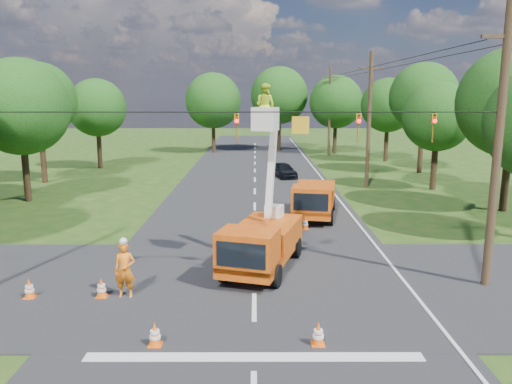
{
  "coord_description": "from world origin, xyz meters",
  "views": [
    {
      "loc": [
        0.04,
        -15.33,
        6.88
      ],
      "look_at": [
        0.07,
        6.6,
        2.6
      ],
      "focal_mm": 35.0,
      "sensor_mm": 36.0,
      "label": 1
    }
  ],
  "objects_px": {
    "distant_car": "(284,170)",
    "traffic_cone_3": "(305,223)",
    "bucket_truck": "(262,232)",
    "tree_far_c": "(336,102)",
    "tree_left_d": "(20,107)",
    "tree_right_d": "(424,97)",
    "traffic_cone_0": "(155,334)",
    "traffic_cone_5": "(29,289)",
    "traffic_cone_2": "(273,234)",
    "pole_right_near": "(498,147)",
    "tree_far_a": "(213,101)",
    "pole_right_mid": "(369,119)",
    "pole_right_far": "(330,111)",
    "tree_far_b": "(279,95)",
    "tree_right_e": "(388,105)",
    "tree_left_e": "(38,100)",
    "tree_right_c": "(437,117)",
    "ground_worker": "(125,270)",
    "traffic_cone_1": "(318,334)",
    "traffic_cone_4": "(101,288)",
    "tree_left_f": "(97,108)"
  },
  "relations": [
    {
      "from": "tree_left_d",
      "to": "traffic_cone_1",
      "type": "bearing_deg",
      "value": -49.29
    },
    {
      "from": "pole_right_near",
      "to": "tree_far_a",
      "type": "height_order",
      "value": "pole_right_near"
    },
    {
      "from": "traffic_cone_5",
      "to": "tree_far_b",
      "type": "relative_size",
      "value": 0.07
    },
    {
      "from": "traffic_cone_3",
      "to": "tree_left_f",
      "type": "bearing_deg",
      "value": 127.97
    },
    {
      "from": "traffic_cone_1",
      "to": "traffic_cone_4",
      "type": "relative_size",
      "value": 1.0
    },
    {
      "from": "pole_right_mid",
      "to": "tree_right_c",
      "type": "bearing_deg",
      "value": -12.01
    },
    {
      "from": "ground_worker",
      "to": "tree_far_b",
      "type": "xyz_separation_m",
      "value": [
        7.44,
        46.1,
        5.81
      ]
    },
    {
      "from": "tree_left_d",
      "to": "tree_right_e",
      "type": "bearing_deg",
      "value": 34.78
    },
    {
      "from": "bucket_truck",
      "to": "tree_left_d",
      "type": "bearing_deg",
      "value": 155.44
    },
    {
      "from": "traffic_cone_2",
      "to": "ground_worker",
      "type": "bearing_deg",
      "value": -128.21
    },
    {
      "from": "tree_right_e",
      "to": "tree_left_e",
      "type": "bearing_deg",
      "value": -156.98
    },
    {
      "from": "tree_right_c",
      "to": "tree_far_a",
      "type": "relative_size",
      "value": 0.82
    },
    {
      "from": "traffic_cone_3",
      "to": "tree_left_f",
      "type": "relative_size",
      "value": 0.08
    },
    {
      "from": "ground_worker",
      "to": "pole_right_near",
      "type": "relative_size",
      "value": 0.2
    },
    {
      "from": "traffic_cone_3",
      "to": "tree_far_a",
      "type": "bearing_deg",
      "value": 102.17
    },
    {
      "from": "traffic_cone_0",
      "to": "traffic_cone_5",
      "type": "relative_size",
      "value": 1.0
    },
    {
      "from": "tree_left_d",
      "to": "tree_right_d",
      "type": "relative_size",
      "value": 0.95
    },
    {
      "from": "distant_car",
      "to": "tree_right_e",
      "type": "distance_m",
      "value": 16.35
    },
    {
      "from": "traffic_cone_5",
      "to": "tree_far_b",
      "type": "xyz_separation_m",
      "value": [
        10.71,
        46.2,
        6.45
      ]
    },
    {
      "from": "distant_car",
      "to": "pole_right_near",
      "type": "distance_m",
      "value": 25.57
    },
    {
      "from": "pole_right_far",
      "to": "tree_left_d",
      "type": "bearing_deg",
      "value": -133.23
    },
    {
      "from": "ground_worker",
      "to": "traffic_cone_4",
      "type": "relative_size",
      "value": 2.81
    },
    {
      "from": "traffic_cone_1",
      "to": "tree_left_d",
      "type": "xyz_separation_m",
      "value": [
        -16.79,
        19.51,
        5.77
      ]
    },
    {
      "from": "traffic_cone_2",
      "to": "traffic_cone_1",
      "type": "bearing_deg",
      "value": -84.95
    },
    {
      "from": "distant_car",
      "to": "pole_right_near",
      "type": "xyz_separation_m",
      "value": [
        6.05,
        -24.44,
        4.48
      ]
    },
    {
      "from": "pole_right_far",
      "to": "tree_far_a",
      "type": "distance_m",
      "value": 13.87
    },
    {
      "from": "traffic_cone_0",
      "to": "tree_far_c",
      "type": "xyz_separation_m",
      "value": [
        12.25,
        46.53,
        5.7
      ]
    },
    {
      "from": "tree_far_c",
      "to": "traffic_cone_0",
      "type": "bearing_deg",
      "value": -104.75
    },
    {
      "from": "tree_left_e",
      "to": "tree_right_d",
      "type": "relative_size",
      "value": 0.97
    },
    {
      "from": "tree_left_f",
      "to": "tree_right_d",
      "type": "xyz_separation_m",
      "value": [
        29.6,
        -3.0,
        0.99
      ]
    },
    {
      "from": "bucket_truck",
      "to": "tree_far_c",
      "type": "relative_size",
      "value": 0.8
    },
    {
      "from": "pole_right_mid",
      "to": "tree_far_c",
      "type": "bearing_deg",
      "value": 87.4
    },
    {
      "from": "pole_right_mid",
      "to": "pole_right_far",
      "type": "distance_m",
      "value": 20.0
    },
    {
      "from": "traffic_cone_1",
      "to": "tree_right_c",
      "type": "height_order",
      "value": "tree_right_c"
    },
    {
      "from": "traffic_cone_2",
      "to": "traffic_cone_5",
      "type": "distance_m",
      "value": 11.01
    },
    {
      "from": "tree_far_a",
      "to": "pole_right_mid",
      "type": "bearing_deg",
      "value": -59.59
    },
    {
      "from": "distant_car",
      "to": "tree_left_e",
      "type": "relative_size",
      "value": 0.39
    },
    {
      "from": "tree_left_e",
      "to": "traffic_cone_4",
      "type": "bearing_deg",
      "value": -63.5
    },
    {
      "from": "pole_right_far",
      "to": "traffic_cone_3",
      "type": "bearing_deg",
      "value": -100.31
    },
    {
      "from": "traffic_cone_3",
      "to": "pole_right_near",
      "type": "bearing_deg",
      "value": -52.55
    },
    {
      "from": "traffic_cone_3",
      "to": "traffic_cone_5",
      "type": "height_order",
      "value": "same"
    },
    {
      "from": "tree_right_c",
      "to": "traffic_cone_4",
      "type": "bearing_deg",
      "value": -132.5
    },
    {
      "from": "pole_right_near",
      "to": "tree_right_d",
      "type": "bearing_deg",
      "value": 76.87
    },
    {
      "from": "pole_right_near",
      "to": "traffic_cone_0",
      "type": "bearing_deg",
      "value": -158.06
    },
    {
      "from": "traffic_cone_4",
      "to": "pole_right_near",
      "type": "height_order",
      "value": "pole_right_near"
    },
    {
      "from": "distant_car",
      "to": "traffic_cone_3",
      "type": "height_order",
      "value": "distant_car"
    },
    {
      "from": "tree_right_c",
      "to": "traffic_cone_3",
      "type": "bearing_deg",
      "value": -133.05
    },
    {
      "from": "traffic_cone_0",
      "to": "tree_left_d",
      "type": "relative_size",
      "value": 0.08
    },
    {
      "from": "traffic_cone_4",
      "to": "pole_right_far",
      "type": "relative_size",
      "value": 0.07
    },
    {
      "from": "tree_left_e",
      "to": "tree_far_a",
      "type": "height_order",
      "value": "tree_far_a"
    }
  ]
}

